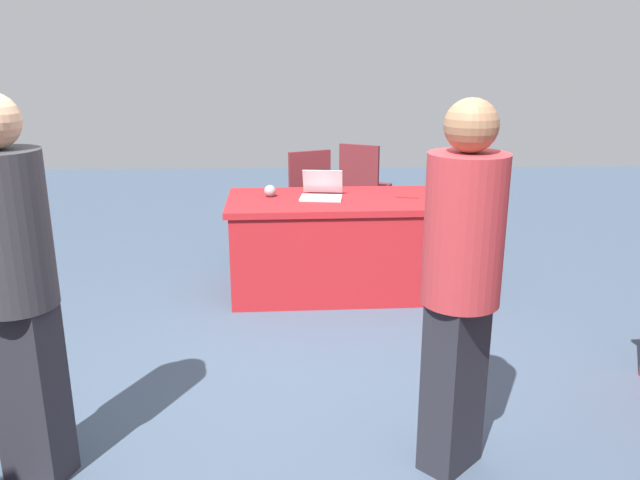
# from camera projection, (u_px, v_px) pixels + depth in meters

# --- Properties ---
(ground_plane) EXTENTS (14.40, 14.40, 0.00)m
(ground_plane) POSITION_uv_depth(u_px,v_px,m) (296.00, 395.00, 3.61)
(ground_plane) COLOR #3D4C60
(table_foreground) EXTENTS (1.79, 0.93, 0.77)m
(table_foreground) POSITION_uv_depth(u_px,v_px,m) (340.00, 245.00, 5.07)
(table_foreground) COLOR #AD1E23
(table_foreground) RESTS_ON ground
(chair_tucked_left) EXTENTS (0.58, 0.58, 0.97)m
(chair_tucked_left) POSITION_uv_depth(u_px,v_px,m) (304.00, 191.00, 6.15)
(chair_tucked_left) COLOR #9E9993
(chair_tucked_left) RESTS_ON ground
(chair_tucked_right) EXTENTS (0.59, 0.59, 0.97)m
(chair_tucked_right) POSITION_uv_depth(u_px,v_px,m) (363.00, 183.00, 6.57)
(chair_tucked_right) COLOR #9E9993
(chair_tucked_right) RESTS_ON ground
(person_attendee_browsing) EXTENTS (0.48, 0.48, 1.70)m
(person_attendee_browsing) POSITION_uv_depth(u_px,v_px,m) (461.00, 275.00, 2.74)
(person_attendee_browsing) COLOR #26262D
(person_attendee_browsing) RESTS_ON ground
(person_organiser) EXTENTS (0.43, 0.43, 1.72)m
(person_organiser) POSITION_uv_depth(u_px,v_px,m) (14.00, 277.00, 2.66)
(person_organiser) COLOR #26262D
(person_organiser) RESTS_ON ground
(laptop_silver) EXTENTS (0.35, 0.33, 0.21)m
(laptop_silver) POSITION_uv_depth(u_px,v_px,m) (322.00, 193.00, 4.96)
(laptop_silver) COLOR silver
(laptop_silver) RESTS_ON table_foreground
(yarn_ball) EXTENTS (0.09, 0.09, 0.09)m
(yarn_ball) POSITION_uv_depth(u_px,v_px,m) (270.00, 191.00, 4.99)
(yarn_ball) COLOR gray
(yarn_ball) RESTS_ON table_foreground
(scissors_red) EXTENTS (0.18, 0.08, 0.01)m
(scissors_red) POSITION_uv_depth(u_px,v_px,m) (407.00, 197.00, 4.98)
(scissors_red) COLOR red
(scissors_red) RESTS_ON table_foreground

